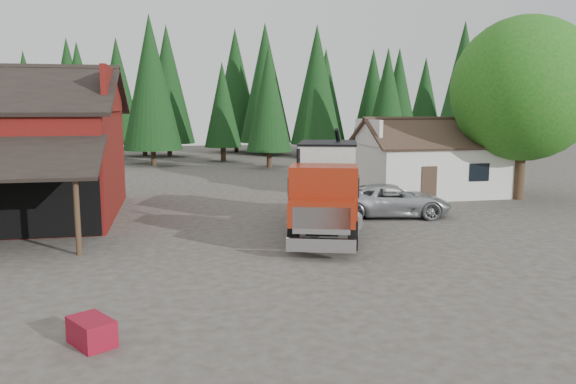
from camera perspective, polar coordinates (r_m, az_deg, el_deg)
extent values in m
plane|color=#403932|center=(19.21, -4.55, -7.10)|extent=(120.00, 120.00, 0.00)
cube|color=maroon|center=(28.51, -17.43, 9.84)|extent=(0.25, 7.00, 2.00)
cylinder|color=#382619|center=(21.08, -20.63, -2.31)|extent=(0.20, 0.20, 2.80)
cube|color=silver|center=(35.05, 14.24, 2.29)|extent=(8.00, 6.00, 3.00)
cube|color=#38281E|center=(33.54, 15.50, 5.82)|extent=(8.60, 3.42, 1.80)
cube|color=#38281E|center=(36.24, 13.34, 6.09)|extent=(8.60, 3.42, 1.80)
cube|color=silver|center=(33.34, 8.15, 6.03)|extent=(0.20, 4.20, 1.50)
cube|color=silver|center=(36.81, 20.02, 5.84)|extent=(0.20, 4.20, 1.50)
cube|color=#38281E|center=(31.76, 14.13, 0.75)|extent=(0.90, 0.06, 2.00)
cube|color=black|center=(33.10, 18.86, 1.91)|extent=(1.20, 0.06, 1.00)
cylinder|color=#382619|center=(34.44, 22.44, 1.96)|extent=(0.60, 0.60, 3.20)
sphere|color=#185F15|center=(34.27, 22.88, 9.62)|extent=(8.00, 8.00, 8.00)
sphere|color=#185F15|center=(34.28, 20.33, 7.75)|extent=(4.40, 4.40, 4.40)
sphere|color=#185F15|center=(34.18, 24.95, 7.99)|extent=(4.80, 4.80, 4.80)
cylinder|color=#382619|center=(49.25, -1.92, 3.47)|extent=(0.44, 0.44, 1.60)
cone|color=black|center=(49.06, -1.95, 9.41)|extent=(3.96, 3.96, 9.00)
cylinder|color=#382619|center=(50.73, 17.02, 3.25)|extent=(0.44, 0.44, 1.60)
cone|color=black|center=(50.57, 17.33, 10.14)|extent=(4.84, 4.84, 11.00)
cylinder|color=#382619|center=(52.57, -13.50, 3.56)|extent=(0.44, 0.44, 1.60)
cone|color=black|center=(52.44, -13.75, 10.76)|extent=(5.28, 5.28, 12.00)
cylinder|color=black|center=(20.70, 0.57, -4.29)|extent=(0.69, 1.19, 1.14)
cylinder|color=black|center=(20.62, 6.60, -4.40)|extent=(0.69, 1.19, 1.14)
cylinder|color=black|center=(25.54, 1.61, -1.83)|extent=(0.69, 1.19, 1.14)
cylinder|color=black|center=(25.48, 6.48, -1.91)|extent=(0.69, 1.19, 1.14)
cylinder|color=black|center=(26.96, 1.84, -1.28)|extent=(0.69, 1.19, 1.14)
cylinder|color=black|center=(26.90, 6.46, -1.35)|extent=(0.69, 1.19, 1.14)
cube|color=black|center=(23.79, 3.92, -1.61)|extent=(3.75, 8.81, 0.41)
cube|color=silver|center=(19.08, 3.37, -5.43)|extent=(2.32, 0.89, 0.46)
cube|color=silver|center=(19.00, 3.41, -2.93)|extent=(1.90, 0.69, 0.93)
cube|color=maroon|center=(19.58, 3.50, -2.13)|extent=(2.62, 1.98, 0.88)
cube|color=maroon|center=(20.80, 3.67, 0.09)|extent=(2.89, 2.42, 1.91)
cube|color=black|center=(19.94, 3.58, 0.62)|extent=(2.09, 0.73, 0.93)
cylinder|color=black|center=(21.71, 1.06, 1.98)|extent=(0.18, 0.18, 1.86)
cube|color=black|center=(21.83, 3.78, 0.36)|extent=(2.45, 0.88, 1.65)
cube|color=black|center=(25.17, 4.04, -0.41)|extent=(4.31, 6.50, 0.17)
cube|color=silver|center=(24.97, 4.08, 3.06)|extent=(3.29, 3.96, 1.65)
cone|color=silver|center=(25.09, 4.06, 0.71)|extent=(2.85, 2.85, 0.72)
cube|color=black|center=(24.91, 4.10, 5.00)|extent=(3.42, 4.09, 0.08)
cylinder|color=black|center=(26.41, 5.53, 3.12)|extent=(1.38, 2.03, 3.15)
cube|color=maroon|center=(27.60, 2.94, 1.01)|extent=(0.84, 0.97, 0.46)
cylinder|color=silver|center=(21.67, 6.85, -2.94)|extent=(0.86, 1.16, 0.58)
imported|color=#B3B7BB|center=(27.35, 10.53, -0.84)|extent=(5.92, 3.50, 1.54)
cube|color=maroon|center=(13.42, -19.33, -13.25)|extent=(1.18, 1.30, 0.60)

